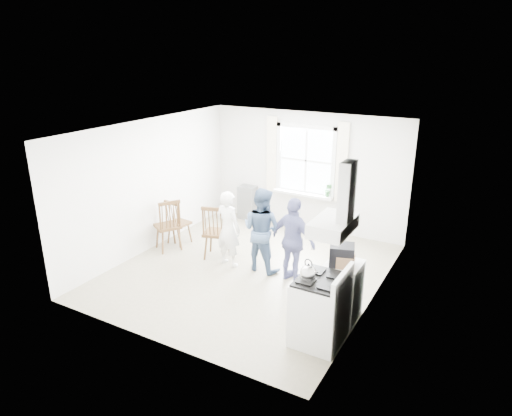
# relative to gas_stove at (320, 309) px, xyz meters

# --- Properties ---
(room_shell) EXTENTS (4.62, 5.12, 2.64)m
(room_shell) POSITION_rel_gas_stove_xyz_m (-1.91, 1.35, 0.82)
(room_shell) COLOR gray
(room_shell) RESTS_ON ground
(window_assembly) EXTENTS (1.88, 0.24, 1.70)m
(window_assembly) POSITION_rel_gas_stove_xyz_m (-1.91, 3.80, 0.98)
(window_assembly) COLOR white
(window_assembly) RESTS_ON room_shell
(range_hood) EXTENTS (0.45, 0.76, 0.94)m
(range_hood) POSITION_rel_gas_stove_xyz_m (0.16, -0.00, 1.42)
(range_hood) COLOR white
(range_hood) RESTS_ON room_shell
(shelf_unit) EXTENTS (0.40, 0.30, 0.80)m
(shelf_unit) POSITION_rel_gas_stove_xyz_m (-3.31, 3.68, -0.08)
(shelf_unit) COLOR slate
(shelf_unit) RESTS_ON ground
(gas_stove) EXTENTS (0.68, 0.76, 1.12)m
(gas_stove) POSITION_rel_gas_stove_xyz_m (0.00, 0.00, 0.00)
(gas_stove) COLOR white
(gas_stove) RESTS_ON ground
(kettle) EXTENTS (0.22, 0.22, 0.31)m
(kettle) POSITION_rel_gas_stove_xyz_m (-0.16, -0.11, 0.57)
(kettle) COLOR silver
(kettle) RESTS_ON gas_stove
(low_cabinet) EXTENTS (0.50, 0.55, 0.90)m
(low_cabinet) POSITION_rel_gas_stove_xyz_m (0.07, 0.70, -0.03)
(low_cabinet) COLOR white
(low_cabinet) RESTS_ON ground
(stereo_stack) EXTENTS (0.42, 0.40, 0.31)m
(stereo_stack) POSITION_rel_gas_stove_xyz_m (0.05, 0.63, 0.57)
(stereo_stack) COLOR black
(stereo_stack) RESTS_ON low_cabinet
(cardboard_box) EXTENTS (0.31, 0.24, 0.18)m
(cardboard_box) POSITION_rel_gas_stove_xyz_m (0.10, 0.58, 0.51)
(cardboard_box) COLOR #976D49
(cardboard_box) RESTS_ON low_cabinet
(windsor_chair_a) EXTENTS (0.57, 0.57, 1.10)m
(windsor_chair_a) POSITION_rel_gas_stove_xyz_m (-2.71, 1.43, 0.18)
(windsor_chair_a) COLOR #472D16
(windsor_chair_a) RESTS_ON ground
(windsor_chair_b) EXTENTS (0.46, 0.45, 0.96)m
(windsor_chair_b) POSITION_rel_gas_stove_xyz_m (-3.82, 1.62, 0.10)
(windsor_chair_b) COLOR #472D16
(windsor_chair_b) RESTS_ON ground
(windsor_chair_c) EXTENTS (0.62, 0.62, 1.08)m
(windsor_chair_c) POSITION_rel_gas_stove_xyz_m (-3.71, 1.31, 0.18)
(windsor_chair_c) COLOR #472D16
(windsor_chair_c) RESTS_ON ground
(person_left) EXTENTS (0.60, 0.60, 1.45)m
(person_left) POSITION_rel_gas_stove_xyz_m (-2.36, 1.36, 0.24)
(person_left) COLOR white
(person_left) RESTS_ON ground
(person_mid) EXTENTS (0.82, 0.82, 1.55)m
(person_mid) POSITION_rel_gas_stove_xyz_m (-1.74, 1.52, 0.29)
(person_mid) COLOR #41587A
(person_mid) RESTS_ON ground
(person_right) EXTENTS (1.07, 1.07, 1.51)m
(person_right) POSITION_rel_gas_stove_xyz_m (-1.06, 1.40, 0.27)
(person_right) COLOR navy
(person_right) RESTS_ON ground
(potted_plant) EXTENTS (0.16, 0.16, 0.29)m
(potted_plant) POSITION_rel_gas_stove_xyz_m (-1.33, 3.71, 0.51)
(potted_plant) COLOR #316E36
(potted_plant) RESTS_ON window_assembly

